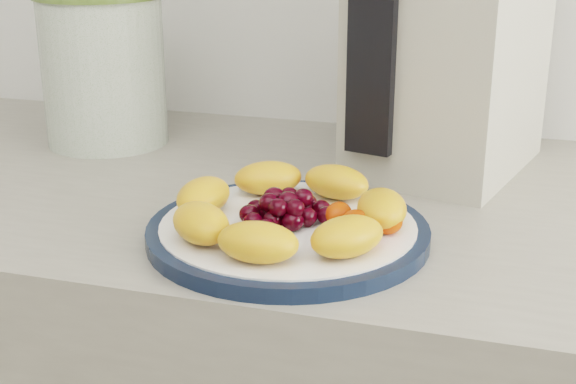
% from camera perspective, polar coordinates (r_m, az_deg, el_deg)
% --- Properties ---
extents(plate_rim, '(0.28, 0.28, 0.01)m').
position_cam_1_polar(plate_rim, '(0.79, 0.00, -2.90)').
color(plate_rim, '#101C32').
rests_on(plate_rim, counter).
extents(plate_face, '(0.25, 0.25, 0.02)m').
position_cam_1_polar(plate_face, '(0.79, 0.00, -2.84)').
color(plate_face, white).
rests_on(plate_face, counter).
extents(canister, '(0.21, 0.21, 0.20)m').
position_cam_1_polar(canister, '(1.13, -12.96, 8.32)').
color(canister, '#335918').
rests_on(canister, counter).
extents(appliance_body, '(0.23, 0.29, 0.31)m').
position_cam_1_polar(appliance_body, '(1.00, 11.57, 10.41)').
color(appliance_body, '#B7B3A1').
rests_on(appliance_body, counter).
extents(appliance_panel, '(0.06, 0.03, 0.23)m').
position_cam_1_polar(appliance_panel, '(0.90, 6.02, 9.96)').
color(appliance_panel, black).
rests_on(appliance_panel, appliance_body).
extents(fruit_plate, '(0.24, 0.24, 0.04)m').
position_cam_1_polar(fruit_plate, '(0.78, 0.13, -1.20)').
color(fruit_plate, orange).
rests_on(fruit_plate, plate_face).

